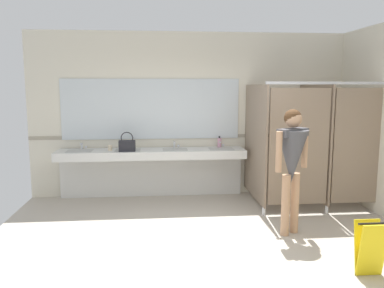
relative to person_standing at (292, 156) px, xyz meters
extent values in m
cube|color=#B2A899|center=(-1.01, -0.51, -1.09)|extent=(5.83, 5.71, 0.10)
cube|color=beige|center=(-1.01, 2.11, 0.39)|extent=(5.83, 0.12, 2.86)
cube|color=#9E937F|center=(-1.01, 2.04, 0.01)|extent=(5.83, 0.01, 0.06)
cube|color=silver|center=(-1.82, 1.76, -0.24)|extent=(3.18, 0.54, 0.14)
cube|color=silver|center=(-1.82, 1.99, -0.68)|extent=(3.18, 0.08, 0.73)
cube|color=#ADADA8|center=(-3.01, 1.73, -0.22)|extent=(0.42, 0.30, 0.11)
cylinder|color=silver|center=(-3.01, 1.94, -0.12)|extent=(0.04, 0.04, 0.11)
cylinder|color=silver|center=(-3.01, 1.88, -0.07)|extent=(0.03, 0.11, 0.03)
sphere|color=silver|center=(-2.94, 1.95, -0.14)|extent=(0.04, 0.04, 0.04)
cube|color=#ADADA8|center=(-2.22, 1.73, -0.22)|extent=(0.42, 0.30, 0.11)
cylinder|color=silver|center=(-2.22, 1.94, -0.12)|extent=(0.04, 0.04, 0.11)
cylinder|color=silver|center=(-2.22, 1.88, -0.07)|extent=(0.03, 0.11, 0.03)
sphere|color=silver|center=(-2.15, 1.95, -0.14)|extent=(0.04, 0.04, 0.04)
cube|color=#ADADA8|center=(-1.42, 1.73, -0.22)|extent=(0.42, 0.30, 0.11)
cylinder|color=silver|center=(-1.42, 1.94, -0.12)|extent=(0.04, 0.04, 0.11)
cylinder|color=silver|center=(-1.42, 1.88, -0.07)|extent=(0.03, 0.11, 0.03)
sphere|color=silver|center=(-1.35, 1.95, -0.14)|extent=(0.04, 0.04, 0.04)
cube|color=#ADADA8|center=(-0.63, 1.73, -0.22)|extent=(0.42, 0.30, 0.11)
cylinder|color=silver|center=(-0.63, 1.94, -0.12)|extent=(0.04, 0.04, 0.11)
cylinder|color=silver|center=(-0.63, 1.88, -0.07)|extent=(0.03, 0.11, 0.03)
sphere|color=silver|center=(-0.56, 1.95, -0.14)|extent=(0.04, 0.04, 0.04)
cube|color=silver|center=(-1.82, 2.04, 0.50)|extent=(3.08, 0.02, 1.04)
cube|color=#84705B|center=(-0.13, 1.36, 0.00)|extent=(0.03, 1.33, 1.84)
cylinder|color=silver|center=(-0.13, 0.76, -0.98)|extent=(0.05, 0.05, 0.12)
cube|color=#84705B|center=(0.86, 1.36, 0.00)|extent=(0.03, 1.33, 1.84)
cylinder|color=silver|center=(0.86, 0.76, -0.98)|extent=(0.05, 0.05, 0.12)
cube|color=#84705B|center=(1.84, 1.36, 0.00)|extent=(0.03, 1.33, 1.84)
cube|color=#84705B|center=(0.36, 0.73, 0.00)|extent=(0.91, 0.03, 1.74)
cube|color=#84705B|center=(1.35, 0.73, 0.00)|extent=(0.91, 0.04, 1.74)
cube|color=#B7BABF|center=(0.86, 0.73, 0.94)|extent=(2.03, 0.04, 0.04)
cylinder|color=tan|center=(0.08, 0.04, -0.64)|extent=(0.11, 0.11, 0.81)
cylinder|color=tan|center=(-0.08, -0.05, -0.64)|extent=(0.11, 0.11, 0.81)
cone|color=#47474C|center=(0.00, 0.00, -0.01)|extent=(0.55, 0.55, 0.69)
cube|color=#47474C|center=(0.00, 0.00, 0.31)|extent=(0.46, 0.36, 0.10)
cylinder|color=tan|center=(0.22, 0.12, 0.08)|extent=(0.08, 0.08, 0.51)
cylinder|color=tan|center=(-0.21, -0.12, 0.08)|extent=(0.08, 0.08, 0.51)
sphere|color=tan|center=(0.00, 0.00, 0.48)|extent=(0.22, 0.22, 0.22)
sphere|color=#472D19|center=(0.00, 0.01, 0.49)|extent=(0.22, 0.22, 0.22)
cube|color=black|center=(-2.22, 1.62, -0.08)|extent=(0.27, 0.12, 0.18)
torus|color=black|center=(-2.22, 1.62, 0.05)|extent=(0.20, 0.02, 0.20)
cylinder|color=#D899B2|center=(-0.63, 1.92, -0.09)|extent=(0.07, 0.07, 0.16)
cylinder|color=black|center=(-0.63, 1.92, 0.01)|extent=(0.03, 0.03, 0.04)
cylinder|color=beige|center=(-2.51, 1.72, -0.13)|extent=(0.07, 0.07, 0.09)
cube|color=yellow|center=(0.43, -1.23, -0.75)|extent=(0.28, 0.10, 0.57)
cube|color=yellow|center=(0.43, -1.14, -0.75)|extent=(0.28, 0.10, 0.57)
cylinder|color=black|center=(0.43, -1.19, -0.49)|extent=(0.28, 0.02, 0.02)
cylinder|color=#B7BABF|center=(-0.43, -0.36, -1.04)|extent=(0.14, 0.14, 0.01)
camera|label=1|loc=(-1.73, -4.76, 0.89)|focal=36.24mm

